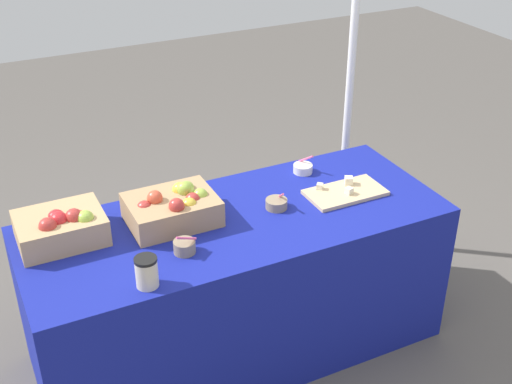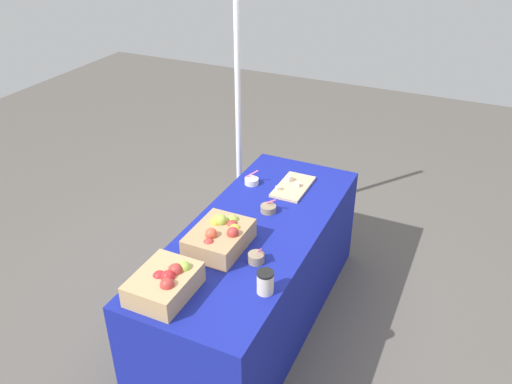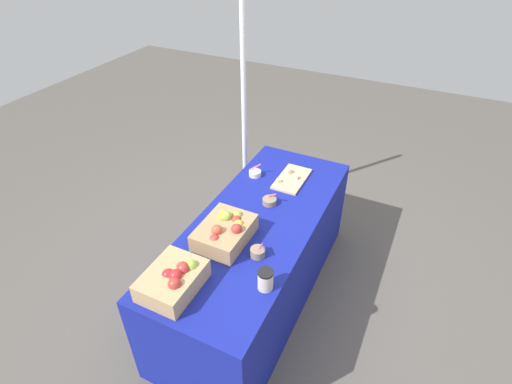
# 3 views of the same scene
# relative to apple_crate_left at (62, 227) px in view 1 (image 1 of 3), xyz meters

# --- Properties ---
(ground_plane) EXTENTS (10.00, 10.00, 0.00)m
(ground_plane) POSITION_rel_apple_crate_left_xyz_m (0.73, -0.16, -0.81)
(ground_plane) COLOR #56514C
(table) EXTENTS (1.90, 0.76, 0.74)m
(table) POSITION_rel_apple_crate_left_xyz_m (0.73, -0.16, -0.44)
(table) COLOR navy
(table) RESTS_ON ground_plane
(apple_crate_left) EXTENTS (0.36, 0.28, 0.16)m
(apple_crate_left) POSITION_rel_apple_crate_left_xyz_m (0.00, 0.00, 0.00)
(apple_crate_left) COLOR tan
(apple_crate_left) RESTS_ON table
(apple_crate_middle) EXTENTS (0.38, 0.29, 0.17)m
(apple_crate_middle) POSITION_rel_apple_crate_left_xyz_m (0.47, -0.06, 0.00)
(apple_crate_middle) COLOR tan
(apple_crate_middle) RESTS_ON table
(cutting_board_front) EXTENTS (0.37, 0.20, 0.06)m
(cutting_board_front) POSITION_rel_apple_crate_left_xyz_m (1.28, -0.19, -0.06)
(cutting_board_front) COLOR #D1B284
(cutting_board_front) RESTS_ON table
(sample_bowl_near) EXTENTS (0.10, 0.10, 0.10)m
(sample_bowl_near) POSITION_rel_apple_crate_left_xyz_m (0.93, -0.16, -0.05)
(sample_bowl_near) COLOR gray
(sample_bowl_near) RESTS_ON table
(sample_bowl_mid) EXTENTS (0.10, 0.10, 0.10)m
(sample_bowl_mid) POSITION_rel_apple_crate_left_xyz_m (1.21, 0.09, -0.05)
(sample_bowl_mid) COLOR silver
(sample_bowl_mid) RESTS_ON table
(sample_bowl_far) EXTENTS (0.10, 0.09, 0.10)m
(sample_bowl_far) POSITION_rel_apple_crate_left_xyz_m (0.43, -0.31, -0.04)
(sample_bowl_far) COLOR gray
(sample_bowl_far) RESTS_ON table
(coffee_cup) EXTENTS (0.09, 0.09, 0.13)m
(coffee_cup) POSITION_rel_apple_crate_left_xyz_m (0.22, -0.45, -0.01)
(coffee_cup) COLOR beige
(coffee_cup) RESTS_ON table
(tent_pole) EXTENTS (0.04, 0.04, 1.94)m
(tent_pole) POSITION_rel_apple_crate_left_xyz_m (1.69, 0.43, 0.16)
(tent_pole) COLOR white
(tent_pole) RESTS_ON ground_plane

